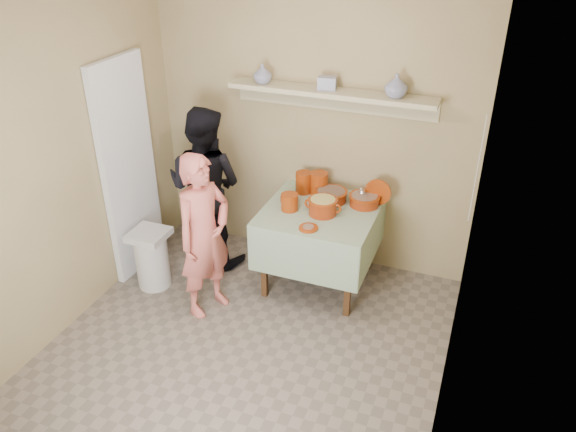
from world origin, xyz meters
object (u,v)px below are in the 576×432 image
at_px(person_cook, 204,236).
at_px(serving_table, 320,221).
at_px(cazuela_rice, 323,205).
at_px(trash_bin, 152,258).
at_px(person_helper, 205,187).

height_order(person_cook, serving_table, person_cook).
xyz_separation_m(cazuela_rice, trash_bin, (-1.44, -0.52, -0.56)).
xyz_separation_m(serving_table, trash_bin, (-1.40, -0.59, -0.36)).
xyz_separation_m(person_cook, serving_table, (0.77, 0.70, -0.08)).
xyz_separation_m(serving_table, cazuela_rice, (0.04, -0.07, 0.20)).
bearing_deg(person_helper, cazuela_rice, 177.68).
relative_size(serving_table, trash_bin, 1.74).
bearing_deg(trash_bin, person_helper, 66.29).
bearing_deg(person_cook, serving_table, -26.95).
xyz_separation_m(person_helper, trash_bin, (-0.26, -0.59, -0.49)).
relative_size(person_helper, serving_table, 1.59).
bearing_deg(serving_table, trash_bin, -157.21).
bearing_deg(cazuela_rice, serving_table, 119.40).
relative_size(serving_table, cazuela_rice, 2.95).
xyz_separation_m(person_cook, trash_bin, (-0.63, 0.11, -0.43)).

